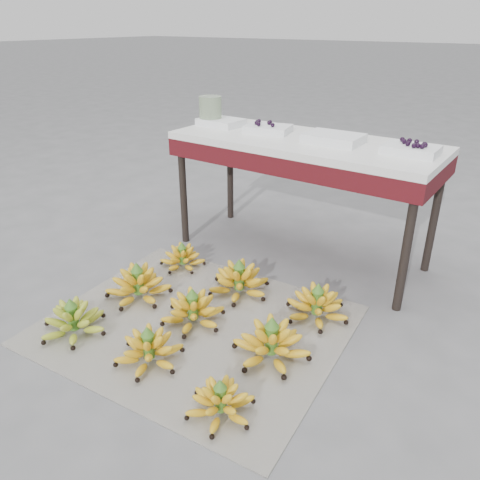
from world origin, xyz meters
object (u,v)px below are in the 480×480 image
Objects in this scene: bunch_back_center at (239,281)px; tray_far_right at (411,149)px; tray_right at (334,138)px; vendor_table at (304,153)px; bunch_mid_center at (193,311)px; bunch_mid_left at (138,285)px; newspaper_mat at (196,325)px; bunch_mid_right at (271,343)px; bunch_front_center at (149,350)px; bunch_front_left at (73,321)px; tray_left at (268,129)px; bunch_back_left at (183,258)px; bunch_back_right at (317,306)px; tray_far_left at (221,122)px; glass_jar at (210,111)px; bunch_front_right at (221,402)px.

tray_far_right reaches higher than bunch_back_center.
vendor_table is at bearing -176.85° from tray_right.
bunch_mid_center is 1.10m from tray_right.
vendor_table is (0.41, 0.86, 0.52)m from bunch_mid_left.
bunch_mid_right is (0.39, 0.01, 0.07)m from newspaper_mat.
bunch_front_center is 1.26× the size of tray_far_right.
bunch_mid_left is 1.08m from vendor_table.
tray_right reaches higher than bunch_front_left.
newspaper_mat is at bearing -77.01° from tray_left.
bunch_mid_center is at bearing -56.91° from bunch_back_left.
newspaper_mat is 1.06m from vendor_table.
vendor_table reaches higher than bunch_back_left.
tray_far_left reaches higher than bunch_back_right.
glass_jar is (-0.56, 0.87, 0.69)m from bunch_mid_center.
bunch_mid_left and bunch_mid_right have the same top height.
bunch_mid_center is at bearing -78.23° from tray_left.
tray_right is (0.19, 0.55, 0.62)m from bunch_back_center.
bunch_front_left is 0.97× the size of bunch_mid_center.
bunch_back_right is (0.00, 0.71, 0.01)m from bunch_front_right.
bunch_back_right reaches higher than bunch_front_center.
bunch_front_center is 1.48m from glass_jar.
bunch_mid_left is 1.41× the size of bunch_back_left.
bunch_back_center is 1.01m from tray_far_right.
bunch_mid_left is 0.85m from bunch_back_right.
newspaper_mat is 0.52m from bunch_front_left.
bunch_front_left is at bearing -127.91° from tray_far_right.
bunch_front_right is at bearing -30.66° from bunch_mid_center.
bunch_back_center is at bearing -171.77° from bunch_back_right.
bunch_back_center reaches higher than bunch_front_left.
bunch_back_right is (0.02, 0.35, -0.00)m from bunch_mid_right.
bunch_mid_left is 1.25× the size of bunch_mid_center.
bunch_back_left is at bearing -70.30° from glass_jar.
bunch_front_left reaches higher than bunch_back_left.
bunch_back_left is (-0.41, 0.38, 0.05)m from newspaper_mat.
tray_far_right is at bearing 1.56° from vendor_table.
bunch_front_right is 1.02× the size of bunch_back_right.
bunch_mid_left is 1.21m from tray_right.
tray_far_right reaches higher than bunch_front_center.
tray_left is (0.32, 0.00, 0.00)m from tray_far_left.
bunch_back_left is 0.88m from glass_jar.
tray_far_left is at bearing 155.66° from bunch_back_center.
newspaper_mat is 3.99× the size of bunch_front_right.
bunch_back_left is at bearing -139.60° from tray_right.
bunch_mid_center is at bearing 161.83° from bunch_front_right.
bunch_mid_right is 0.50m from bunch_back_center.
bunch_back_right is at bearing 68.25° from bunch_front_center.
tray_far_right is 1.16m from glass_jar.
glass_jar reaches higher than bunch_mid_right.
tray_far_left is (-0.50, 0.89, 0.63)m from bunch_mid_center.
bunch_mid_right is at bearing 114.61° from bunch_front_right.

